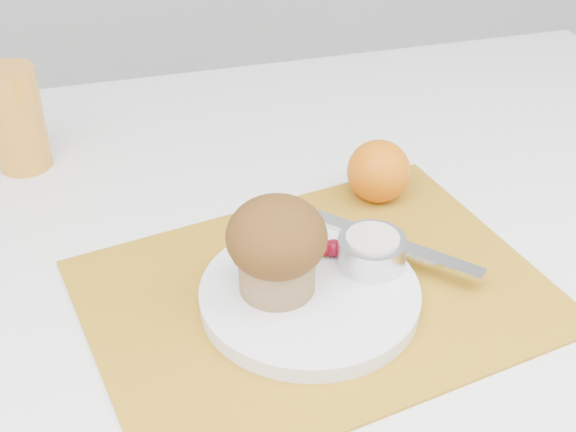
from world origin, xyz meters
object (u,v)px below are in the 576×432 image
object	(u,v)px
plate	(310,295)
juice_glass	(17,119)
orange	(379,171)
muffin	(277,245)

from	to	relation	value
plate	juice_glass	distance (m)	0.43
plate	orange	xyz separation A→B (m)	(0.13, 0.16, 0.02)
plate	muffin	distance (m)	0.07
plate	juice_glass	xyz separation A→B (m)	(-0.26, 0.33, 0.05)
orange	juice_glass	bearing A→B (deg)	155.41
plate	orange	world-z (taller)	orange
orange	muffin	size ratio (longest dim) A/B	0.74
plate	muffin	world-z (taller)	muffin
muffin	plate	bearing A→B (deg)	-18.76
orange	muffin	world-z (taller)	muffin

